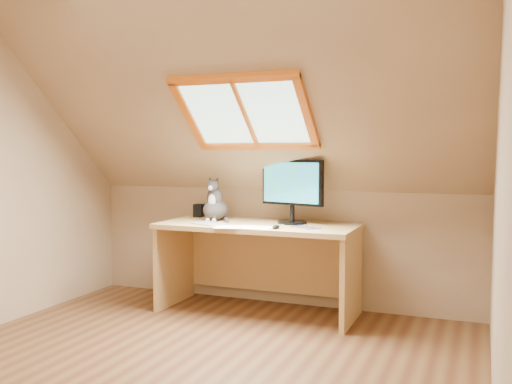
% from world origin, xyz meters
% --- Properties ---
extents(ground, '(3.50, 3.50, 0.00)m').
position_xyz_m(ground, '(0.00, 0.00, 0.00)').
color(ground, brown).
rests_on(ground, ground).
extents(room_shell, '(3.52, 3.52, 2.41)m').
position_xyz_m(room_shell, '(0.00, -0.09, 1.43)').
color(room_shell, tan).
rests_on(room_shell, ground).
extents(desk, '(1.63, 0.71, 0.74)m').
position_xyz_m(desk, '(-0.04, 1.45, 0.52)').
color(desk, tan).
rests_on(desk, ground).
extents(monitor, '(0.56, 0.24, 0.52)m').
position_xyz_m(monitor, '(0.22, 1.49, 1.04)').
color(monitor, black).
rests_on(monitor, desk).
extents(cat, '(0.21, 0.26, 0.38)m').
position_xyz_m(cat, '(-0.46, 1.45, 0.88)').
color(cat, '#403A39').
rests_on(cat, desk).
extents(desk_speaker, '(0.09, 0.09, 0.12)m').
position_xyz_m(desk_speaker, '(-0.71, 1.63, 0.80)').
color(desk_speaker, black).
rests_on(desk_speaker, desk).
extents(graphics_tablet, '(0.31, 0.27, 0.01)m').
position_xyz_m(graphics_tablet, '(-0.38, 1.19, 0.75)').
color(graphics_tablet, '#B2B2B7').
rests_on(graphics_tablet, desk).
extents(mouse, '(0.05, 0.09, 0.03)m').
position_xyz_m(mouse, '(0.21, 1.14, 0.76)').
color(mouse, black).
rests_on(mouse, desk).
extents(papers, '(0.33, 0.27, 0.00)m').
position_xyz_m(papers, '(-0.04, 1.12, 0.74)').
color(papers, white).
rests_on(papers, desk).
extents(cables, '(0.51, 0.26, 0.01)m').
position_xyz_m(cables, '(0.31, 1.26, 0.75)').
color(cables, silver).
rests_on(cables, desk).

